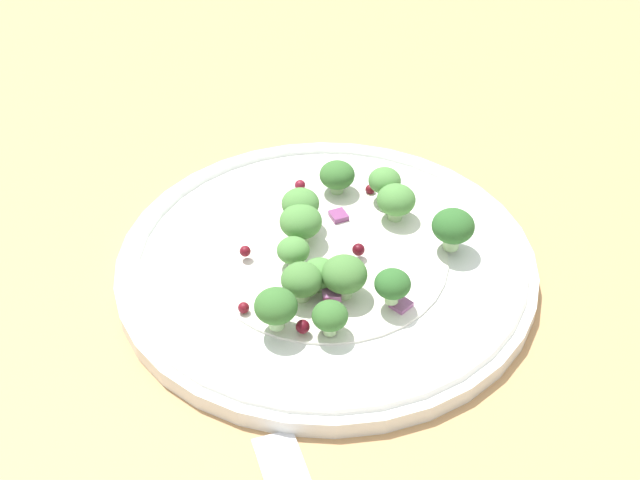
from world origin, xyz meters
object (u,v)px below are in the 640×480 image
broccoli_floret_1 (313,274)px  broccoli_floret_2 (331,176)px  broccoli_floret_0 (299,204)px  plate (320,261)px

broccoli_floret_1 → broccoli_floret_2: bearing=-8.6°
broccoli_floret_1 → broccoli_floret_2: 10.76cm
broccoli_floret_1 → broccoli_floret_2: (10.64, -1.61, 0.16)cm
broccoli_floret_0 → broccoli_floret_1: (-6.43, -0.84, -0.77)cm
broccoli_floret_1 → broccoli_floret_0: bearing=7.5°
broccoli_floret_2 → broccoli_floret_0: bearing=149.8°
plate → broccoli_floret_2: 7.62cm
broccoli_floret_0 → broccoli_floret_1: 6.53cm
broccoli_floret_1 → broccoli_floret_2: broccoli_floret_2 is taller
broccoli_floret_0 → broccoli_floret_2: (4.21, -2.45, -0.60)cm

